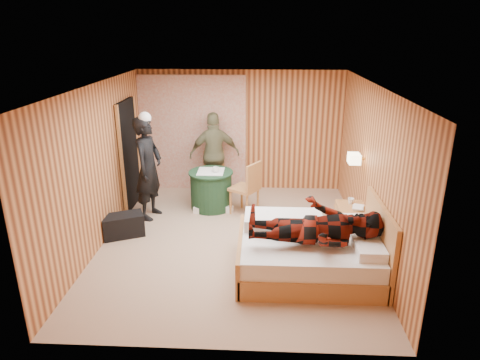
{
  "coord_description": "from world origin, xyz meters",
  "views": [
    {
      "loc": [
        0.41,
        -6.22,
        3.29
      ],
      "look_at": [
        0.1,
        0.03,
        1.05
      ],
      "focal_mm": 32.0,
      "sensor_mm": 36.0,
      "label": 1
    }
  ],
  "objects_px": {
    "bed": "(310,252)",
    "man_at_table": "(215,155)",
    "nightstand": "(350,223)",
    "chair_far": "(214,170)",
    "wall_lamp": "(354,158)",
    "round_table": "(211,189)",
    "man_on_bed": "(316,217)",
    "duffel_bag": "(123,225)",
    "chair_near": "(248,185)",
    "woman_standing": "(148,168)"
  },
  "relations": [
    {
      "from": "bed",
      "to": "man_at_table",
      "type": "xyz_separation_m",
      "value": [
        -1.64,
        2.9,
        0.56
      ]
    },
    {
      "from": "nightstand",
      "to": "chair_far",
      "type": "relative_size",
      "value": 0.67
    },
    {
      "from": "bed",
      "to": "chair_far",
      "type": "xyz_separation_m",
      "value": [
        -1.65,
        2.87,
        0.24
      ]
    },
    {
      "from": "wall_lamp",
      "to": "nightstand",
      "type": "relative_size",
      "value": 0.41
    },
    {
      "from": "round_table",
      "to": "man_on_bed",
      "type": "xyz_separation_m",
      "value": [
        1.66,
        -2.43,
        0.58
      ]
    },
    {
      "from": "duffel_bag",
      "to": "bed",
      "type": "bearing_deg",
      "value": -42.25
    },
    {
      "from": "chair_near",
      "to": "man_on_bed",
      "type": "bearing_deg",
      "value": 55.58
    },
    {
      "from": "nightstand",
      "to": "chair_far",
      "type": "height_order",
      "value": "chair_far"
    },
    {
      "from": "nightstand",
      "to": "chair_near",
      "type": "distance_m",
      "value": 1.97
    },
    {
      "from": "round_table",
      "to": "chair_near",
      "type": "xyz_separation_m",
      "value": [
        0.72,
        -0.26,
        0.21
      ]
    },
    {
      "from": "duffel_bag",
      "to": "man_on_bed",
      "type": "bearing_deg",
      "value": -45.96
    },
    {
      "from": "round_table",
      "to": "man_at_table",
      "type": "height_order",
      "value": "man_at_table"
    },
    {
      "from": "chair_far",
      "to": "duffel_bag",
      "type": "distance_m",
      "value": 2.35
    },
    {
      "from": "chair_near",
      "to": "duffel_bag",
      "type": "relative_size",
      "value": 1.52
    },
    {
      "from": "bed",
      "to": "round_table",
      "type": "xyz_separation_m",
      "value": [
        -1.64,
        2.2,
        0.07
      ]
    },
    {
      "from": "woman_standing",
      "to": "chair_far",
      "type": "bearing_deg",
      "value": -31.32
    },
    {
      "from": "round_table",
      "to": "chair_near",
      "type": "height_order",
      "value": "chair_near"
    },
    {
      "from": "wall_lamp",
      "to": "chair_near",
      "type": "bearing_deg",
      "value": 159.65
    },
    {
      "from": "chair_near",
      "to": "woman_standing",
      "type": "xyz_separation_m",
      "value": [
        -1.77,
        -0.19,
        0.35
      ]
    },
    {
      "from": "chair_near",
      "to": "man_at_table",
      "type": "distance_m",
      "value": 1.23
    },
    {
      "from": "round_table",
      "to": "chair_far",
      "type": "relative_size",
      "value": 0.9
    },
    {
      "from": "bed",
      "to": "duffel_bag",
      "type": "xyz_separation_m",
      "value": [
        -2.98,
        0.96,
        -0.11
      ]
    },
    {
      "from": "nightstand",
      "to": "duffel_bag",
      "type": "height_order",
      "value": "nightstand"
    },
    {
      "from": "wall_lamp",
      "to": "bed",
      "type": "height_order",
      "value": "wall_lamp"
    },
    {
      "from": "wall_lamp",
      "to": "man_at_table",
      "type": "height_order",
      "value": "man_at_table"
    },
    {
      "from": "man_at_table",
      "to": "woman_standing",
      "type": "bearing_deg",
      "value": 35.91
    },
    {
      "from": "duffel_bag",
      "to": "man_on_bed",
      "type": "xyz_separation_m",
      "value": [
        3.0,
        -1.18,
        0.76
      ]
    },
    {
      "from": "nightstand",
      "to": "man_on_bed",
      "type": "height_order",
      "value": "man_on_bed"
    },
    {
      "from": "bed",
      "to": "man_on_bed",
      "type": "distance_m",
      "value": 0.69
    },
    {
      "from": "chair_far",
      "to": "wall_lamp",
      "type": "bearing_deg",
      "value": -38.73
    },
    {
      "from": "wall_lamp",
      "to": "man_on_bed",
      "type": "xyz_separation_m",
      "value": [
        -0.77,
        -1.53,
        -0.35
      ]
    },
    {
      "from": "round_table",
      "to": "man_on_bed",
      "type": "relative_size",
      "value": 0.47
    },
    {
      "from": "man_on_bed",
      "to": "bed",
      "type": "bearing_deg",
      "value": 95.71
    },
    {
      "from": "chair_far",
      "to": "nightstand",
      "type": "bearing_deg",
      "value": -44.67
    },
    {
      "from": "nightstand",
      "to": "round_table",
      "type": "xyz_separation_m",
      "value": [
        -2.39,
        1.25,
        0.06
      ]
    },
    {
      "from": "nightstand",
      "to": "woman_standing",
      "type": "relative_size",
      "value": 0.34
    },
    {
      "from": "round_table",
      "to": "man_on_bed",
      "type": "bearing_deg",
      "value": -55.58
    },
    {
      "from": "duffel_bag",
      "to": "woman_standing",
      "type": "distance_m",
      "value": 1.12
    },
    {
      "from": "nightstand",
      "to": "chair_far",
      "type": "bearing_deg",
      "value": 141.42
    },
    {
      "from": "duffel_bag",
      "to": "nightstand",
      "type": "bearing_deg",
      "value": -24.5
    },
    {
      "from": "nightstand",
      "to": "man_at_table",
      "type": "relative_size",
      "value": 0.36
    },
    {
      "from": "round_table",
      "to": "duffel_bag",
      "type": "bearing_deg",
      "value": -136.99
    },
    {
      "from": "round_table",
      "to": "duffel_bag",
      "type": "height_order",
      "value": "round_table"
    },
    {
      "from": "woman_standing",
      "to": "round_table",
      "type": "bearing_deg",
      "value": -55.07
    },
    {
      "from": "wall_lamp",
      "to": "man_at_table",
      "type": "bearing_deg",
      "value": 146.68
    },
    {
      "from": "chair_far",
      "to": "chair_near",
      "type": "height_order",
      "value": "chair_near"
    },
    {
      "from": "chair_far",
      "to": "duffel_bag",
      "type": "bearing_deg",
      "value": -130.84
    },
    {
      "from": "bed",
      "to": "round_table",
      "type": "bearing_deg",
      "value": 126.71
    },
    {
      "from": "chair_near",
      "to": "duffel_bag",
      "type": "xyz_separation_m",
      "value": [
        -2.05,
        -0.98,
        -0.4
      ]
    },
    {
      "from": "duffel_bag",
      "to": "man_at_table",
      "type": "relative_size",
      "value": 0.38
    }
  ]
}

